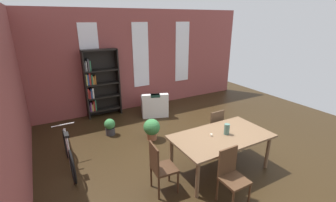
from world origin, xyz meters
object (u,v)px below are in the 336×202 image
at_px(dining_chair_near_left, 231,175).
at_px(dining_chair_far_right, 213,127).
at_px(dining_table, 221,139).
at_px(armchair_white, 154,106).
at_px(bicycle_second, 69,153).
at_px(dining_chair_head_left, 160,166).
at_px(vase_on_table, 227,129).
at_px(bookshelf_tall, 99,84).
at_px(potted_plant_by_shelf, 110,126).
at_px(potted_plant_corner, 152,128).

xyz_separation_m(dining_chair_near_left, dining_chair_far_right, (0.88, 1.52, 0.00)).
bearing_deg(dining_table, dining_chair_near_left, -119.94).
distance_m(armchair_white, bicycle_second, 3.27).
distance_m(dining_chair_far_right, dining_chair_head_left, 1.94).
bearing_deg(dining_table, dining_chair_head_left, 179.77).
bearing_deg(dining_chair_near_left, dining_table, 60.06).
bearing_deg(dining_chair_far_right, bicycle_second, 165.78).
height_order(vase_on_table, armchair_white, vase_on_table).
xyz_separation_m(vase_on_table, dining_chair_far_right, (0.32, 0.76, -0.36)).
xyz_separation_m(bookshelf_tall, armchair_white, (1.50, -0.71, -0.76)).
bearing_deg(dining_chair_near_left, potted_plant_by_shelf, 107.93).
xyz_separation_m(dining_table, vase_on_table, (0.12, 0.00, 0.18)).
bearing_deg(armchair_white, bookshelf_tall, 154.53).
bearing_deg(bookshelf_tall, bicycle_second, -117.65).
bearing_deg(armchair_white, bicycle_second, -148.13).
height_order(dining_table, vase_on_table, vase_on_table).
bearing_deg(bicycle_second, potted_plant_by_shelf, 42.04).
xyz_separation_m(dining_table, dining_chair_near_left, (-0.44, -0.76, -0.18)).
bearing_deg(bookshelf_tall, dining_chair_head_left, -89.70).
relative_size(vase_on_table, dining_chair_head_left, 0.23).
xyz_separation_m(dining_table, bicycle_second, (-2.65, 1.54, -0.36)).
relative_size(dining_chair_far_right, bookshelf_tall, 0.46).
bearing_deg(armchair_white, vase_on_table, -90.23).
bearing_deg(bicycle_second, armchair_white, 31.87).
bearing_deg(dining_table, potted_plant_corner, 109.94).
relative_size(dining_table, potted_plant_corner, 3.57).
relative_size(dining_chair_near_left, bookshelf_tall, 0.46).
relative_size(vase_on_table, armchair_white, 0.21).
height_order(dining_chair_near_left, bicycle_second, dining_chair_near_left).
distance_m(armchair_white, potted_plant_corner, 1.66).
xyz_separation_m(bookshelf_tall, bicycle_second, (-1.28, -2.44, -0.71)).
bearing_deg(dining_chair_far_right, potted_plant_corner, 136.31).
bearing_deg(dining_chair_head_left, potted_plant_by_shelf, 93.76).
bearing_deg(dining_chair_head_left, dining_table, -0.23).
relative_size(dining_chair_near_left, armchair_white, 0.93).
height_order(dining_table, dining_chair_far_right, dining_chair_far_right).
relative_size(dining_table, vase_on_table, 9.07).
height_order(vase_on_table, potted_plant_by_shelf, vase_on_table).
distance_m(vase_on_table, potted_plant_corner, 2.05).
distance_m(potted_plant_by_shelf, potted_plant_corner, 1.15).
bearing_deg(bicycle_second, dining_chair_head_left, -49.76).
bearing_deg(dining_chair_head_left, potted_plant_corner, 69.05).
bearing_deg(dining_chair_head_left, dining_chair_near_left, -40.15).
distance_m(vase_on_table, bicycle_second, 3.21).
xyz_separation_m(dining_chair_far_right, potted_plant_by_shelf, (-1.95, 1.80, -0.28)).
xyz_separation_m(dining_chair_head_left, bookshelf_tall, (-0.02, 3.98, 0.53)).
bearing_deg(potted_plant_by_shelf, bicycle_second, -137.96).
xyz_separation_m(dining_table, potted_plant_by_shelf, (-1.51, 2.56, -0.45)).
distance_m(dining_chair_near_left, dining_chair_head_left, 1.19).
bearing_deg(dining_chair_near_left, armchair_white, 81.92).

